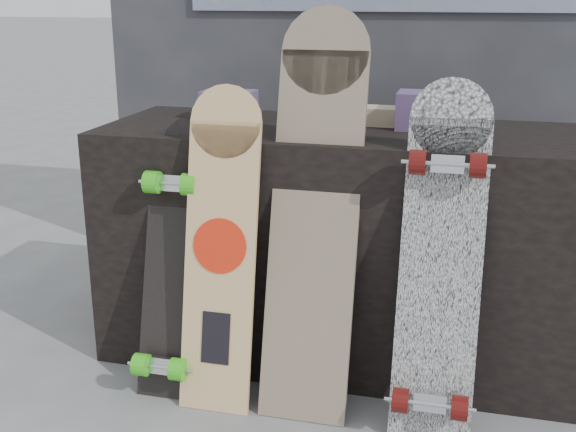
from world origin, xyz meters
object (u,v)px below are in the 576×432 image
(vendor_table, at_px, (341,244))
(longboard_geisha, at_px, (221,241))
(longboard_celtic, at_px, (316,201))
(longboard_cascadia, at_px, (441,258))
(skateboard_dark, at_px, (172,257))

(vendor_table, relative_size, longboard_geisha, 1.64)
(vendor_table, height_order, longboard_celtic, longboard_celtic)
(vendor_table, distance_m, longboard_geisha, 0.50)
(vendor_table, distance_m, longboard_cascadia, 0.52)
(longboard_geisha, distance_m, skateboard_dark, 0.19)
(longboard_geisha, bearing_deg, longboard_cascadia, 0.64)
(longboard_cascadia, height_order, skateboard_dark, longboard_cascadia)
(longboard_cascadia, bearing_deg, longboard_celtic, 168.75)
(vendor_table, bearing_deg, longboard_celtic, -95.53)
(longboard_geisha, xyz_separation_m, skateboard_dark, (-0.17, 0.03, -0.08))
(longboard_celtic, height_order, longboard_cascadia, longboard_celtic)
(vendor_table, relative_size, longboard_celtic, 1.34)
(longboard_celtic, xyz_separation_m, longboard_cascadia, (0.38, -0.07, -0.12))
(longboard_cascadia, bearing_deg, longboard_geisha, -179.36)
(longboard_geisha, relative_size, longboard_celtic, 0.81)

